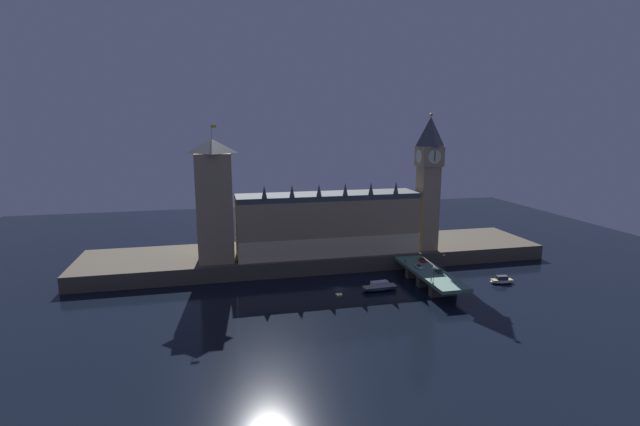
{
  "coord_description": "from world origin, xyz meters",
  "views": [
    {
      "loc": [
        -48.16,
        -174.43,
        66.73
      ],
      "look_at": [
        -3.48,
        20.0,
        28.03
      ],
      "focal_mm": 26.0,
      "sensor_mm": 36.0,
      "label": 1
    }
  ],
  "objects_px": {
    "car_southbound_trail": "(422,260)",
    "boat_upstream": "(380,287)",
    "street_lamp_near": "(434,273)",
    "pedestrian_mid_walk": "(441,267)",
    "clock_tower": "(428,179)",
    "car_southbound_lead": "(439,271)",
    "street_lamp_mid": "(444,260)",
    "victoria_tower": "(214,201)",
    "car_northbound_lead": "(419,267)",
    "pedestrian_far_rail": "(405,261)",
    "boat_downstream": "(502,280)",
    "pedestrian_near_rail": "(431,279)"
  },
  "relations": [
    {
      "from": "pedestrian_near_rail",
      "to": "victoria_tower",
      "type": "bearing_deg",
      "value": 150.23
    },
    {
      "from": "car_southbound_lead",
      "to": "car_southbound_trail",
      "type": "height_order",
      "value": "car_southbound_trail"
    },
    {
      "from": "car_southbound_trail",
      "to": "car_northbound_lead",
      "type": "bearing_deg",
      "value": -124.02
    },
    {
      "from": "victoria_tower",
      "to": "street_lamp_mid",
      "type": "height_order",
      "value": "victoria_tower"
    },
    {
      "from": "pedestrian_far_rail",
      "to": "car_southbound_trail",
      "type": "bearing_deg",
      "value": 1.42
    },
    {
      "from": "street_lamp_mid",
      "to": "boat_downstream",
      "type": "xyz_separation_m",
      "value": [
        25.36,
        -4.06,
        -9.52
      ]
    },
    {
      "from": "car_southbound_trail",
      "to": "street_lamp_mid",
      "type": "bearing_deg",
      "value": -76.5
    },
    {
      "from": "clock_tower",
      "to": "boat_upstream",
      "type": "relative_size",
      "value": 4.09
    },
    {
      "from": "street_lamp_near",
      "to": "boat_downstream",
      "type": "relative_size",
      "value": 0.66
    },
    {
      "from": "victoria_tower",
      "to": "street_lamp_near",
      "type": "bearing_deg",
      "value": -31.26
    },
    {
      "from": "boat_upstream",
      "to": "victoria_tower",
      "type": "bearing_deg",
      "value": 151.44
    },
    {
      "from": "car_southbound_lead",
      "to": "boat_upstream",
      "type": "xyz_separation_m",
      "value": [
        -25.15,
        1.85,
        -5.51
      ]
    },
    {
      "from": "car_southbound_trail",
      "to": "clock_tower",
      "type": "bearing_deg",
      "value": 60.95
    },
    {
      "from": "clock_tower",
      "to": "car_southbound_trail",
      "type": "distance_m",
      "value": 39.48
    },
    {
      "from": "pedestrian_near_rail",
      "to": "pedestrian_mid_walk",
      "type": "distance_m",
      "value": 17.11
    },
    {
      "from": "pedestrian_near_rail",
      "to": "boat_upstream",
      "type": "height_order",
      "value": "pedestrian_near_rail"
    },
    {
      "from": "street_lamp_mid",
      "to": "victoria_tower",
      "type": "bearing_deg",
      "value": 159.74
    },
    {
      "from": "victoria_tower",
      "to": "car_southbound_trail",
      "type": "distance_m",
      "value": 95.36
    },
    {
      "from": "car_southbound_trail",
      "to": "boat_upstream",
      "type": "distance_m",
      "value": 29.31
    },
    {
      "from": "clock_tower",
      "to": "pedestrian_far_rail",
      "type": "distance_m",
      "value": 42.29
    },
    {
      "from": "pedestrian_far_rail",
      "to": "boat_downstream",
      "type": "relative_size",
      "value": 0.16
    },
    {
      "from": "victoria_tower",
      "to": "pedestrian_near_rail",
      "type": "distance_m",
      "value": 96.77
    },
    {
      "from": "street_lamp_near",
      "to": "boat_upstream",
      "type": "distance_m",
      "value": 23.46
    },
    {
      "from": "pedestrian_far_rail",
      "to": "boat_downstream",
      "type": "height_order",
      "value": "pedestrian_far_rail"
    },
    {
      "from": "clock_tower",
      "to": "street_lamp_near",
      "type": "bearing_deg",
      "value": -112.12
    },
    {
      "from": "car_northbound_lead",
      "to": "pedestrian_far_rail",
      "type": "xyz_separation_m",
      "value": [
        -2.78,
        8.02,
        0.26
      ]
    },
    {
      "from": "street_lamp_mid",
      "to": "boat_downstream",
      "type": "relative_size",
      "value": 0.67
    },
    {
      "from": "car_northbound_lead",
      "to": "boat_upstream",
      "type": "distance_m",
      "value": 21.15
    },
    {
      "from": "street_lamp_mid",
      "to": "pedestrian_far_rail",
      "type": "bearing_deg",
      "value": 131.46
    },
    {
      "from": "car_southbound_trail",
      "to": "boat_upstream",
      "type": "xyz_separation_m",
      "value": [
        -25.15,
        -13.98,
        -5.62
      ]
    },
    {
      "from": "car_southbound_lead",
      "to": "boat_upstream",
      "type": "relative_size",
      "value": 0.25
    },
    {
      "from": "clock_tower",
      "to": "victoria_tower",
      "type": "bearing_deg",
      "value": 178.14
    },
    {
      "from": "victoria_tower",
      "to": "street_lamp_mid",
      "type": "xyz_separation_m",
      "value": [
        92.31,
        -34.08,
        -23.02
      ]
    },
    {
      "from": "car_northbound_lead",
      "to": "pedestrian_far_rail",
      "type": "bearing_deg",
      "value": 109.1
    },
    {
      "from": "car_northbound_lead",
      "to": "pedestrian_near_rail",
      "type": "distance_m",
      "value": 17.37
    },
    {
      "from": "car_southbound_lead",
      "to": "street_lamp_mid",
      "type": "xyz_separation_m",
      "value": [
        3.18,
        2.59,
        3.8
      ]
    },
    {
      "from": "clock_tower",
      "to": "boat_downstream",
      "type": "relative_size",
      "value": 6.14
    },
    {
      "from": "clock_tower",
      "to": "car_southbound_trail",
      "type": "bearing_deg",
      "value": -119.05
    },
    {
      "from": "pedestrian_mid_walk",
      "to": "street_lamp_near",
      "type": "bearing_deg",
      "value": -126.45
    },
    {
      "from": "pedestrian_near_rail",
      "to": "boat_downstream",
      "type": "xyz_separation_m",
      "value": [
        36.88,
        8.08,
        -6.1
      ]
    },
    {
      "from": "pedestrian_mid_walk",
      "to": "street_lamp_near",
      "type": "xyz_separation_m",
      "value": [
        -11.51,
        -15.59,
        3.44
      ]
    },
    {
      "from": "car_northbound_lead",
      "to": "car_southbound_lead",
      "type": "xyz_separation_m",
      "value": [
        5.56,
        -7.6,
        -0.0
      ]
    },
    {
      "from": "car_southbound_lead",
      "to": "street_lamp_mid",
      "type": "bearing_deg",
      "value": 39.2
    },
    {
      "from": "street_lamp_near",
      "to": "car_southbound_trail",
      "type": "bearing_deg",
      "value": 72.65
    },
    {
      "from": "street_lamp_near",
      "to": "pedestrian_mid_walk",
      "type": "bearing_deg",
      "value": 53.55
    },
    {
      "from": "pedestrian_near_rail",
      "to": "street_lamp_mid",
      "type": "distance_m",
      "value": 17.08
    },
    {
      "from": "pedestrian_mid_walk",
      "to": "pedestrian_near_rail",
      "type": "bearing_deg",
      "value": -130.51
    },
    {
      "from": "car_northbound_lead",
      "to": "street_lamp_near",
      "type": "height_order",
      "value": "street_lamp_near"
    },
    {
      "from": "boat_downstream",
      "to": "victoria_tower",
      "type": "bearing_deg",
      "value": 162.04
    },
    {
      "from": "boat_upstream",
      "to": "boat_downstream",
      "type": "xyz_separation_m",
      "value": [
        53.69,
        -3.32,
        -0.21
      ]
    }
  ]
}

